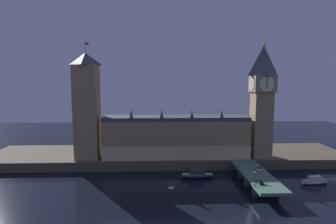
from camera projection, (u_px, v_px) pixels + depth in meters
The scene contains 14 objects.
ground_plane at pixel (171, 183), 140.52m from camera, with size 400.00×400.00×0.00m, color black.
embankment at pixel (168, 156), 178.90m from camera, with size 220.00×42.00×5.51m.
parliament_hall at pixel (176, 137), 167.10m from camera, with size 85.41×16.80×29.15m.
clock_tower at pixel (262, 97), 164.25m from camera, with size 13.10×13.21×67.22m.
victoria_tower at pixel (87, 106), 162.49m from camera, with size 13.59×13.59×67.03m.
bridge at pixel (257, 178), 136.57m from camera, with size 13.29×46.00×5.75m.
car_northbound_trail at pixel (260, 182), 123.91m from camera, with size 2.01×3.81×1.40m.
car_southbound_trail at pixel (259, 169), 141.79m from camera, with size 1.84×4.21×1.48m.
pedestrian_near_rail at pixel (256, 184), 120.84m from camera, with size 0.38×0.38×1.83m.
pedestrian_mid_walk at pixel (269, 172), 135.89m from camera, with size 0.38×0.38×1.81m.
pedestrian_far_rail at pixel (239, 166), 146.50m from camera, with size 0.38×0.38×1.69m.
street_lamp_near at pixel (255, 177), 121.05m from camera, with size 1.34×0.60×6.51m.
boat_upstream at pixel (197, 175), 147.00m from camera, with size 17.74×4.41×4.52m.
boat_downstream at pixel (315, 181), 138.80m from camera, with size 14.98×5.33×4.05m.
Camera 1 is at (-6.48, -135.19, 51.89)m, focal length 30.00 mm.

